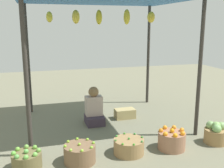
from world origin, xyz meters
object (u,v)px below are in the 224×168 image
object	(u,v)px
basket_oranges	(172,140)
wooden_crate_near_vendor	(125,114)
vendor_person	(94,110)
basket_green_chilies	(129,146)
basket_limes	(80,154)
basket_cabbages	(216,133)
basket_green_apples	(27,160)

from	to	relation	value
basket_oranges	wooden_crate_near_vendor	size ratio (longest dim) A/B	1.04
vendor_person	basket_oranges	size ratio (longest dim) A/B	1.73
vendor_person	basket_green_chilies	xyz separation A→B (m)	(0.24, -1.47, -0.18)
basket_green_chilies	basket_oranges	size ratio (longest dim) A/B	1.08
basket_limes	basket_cabbages	bearing A→B (deg)	0.19
basket_green_apples	wooden_crate_near_vendor	xyz separation A→B (m)	(2.04, 1.63, -0.02)
basket_oranges	wooden_crate_near_vendor	bearing A→B (deg)	98.69
basket_oranges	wooden_crate_near_vendor	world-z (taller)	basket_oranges
basket_green_apples	basket_oranges	bearing A→B (deg)	-0.40
basket_green_apples	basket_green_chilies	size ratio (longest dim) A/B	0.87
basket_green_chilies	wooden_crate_near_vendor	bearing A→B (deg)	73.25
basket_cabbages	wooden_crate_near_vendor	world-z (taller)	basket_cabbages
basket_green_apples	wooden_crate_near_vendor	distance (m)	2.61
vendor_person	basket_limes	distance (m)	1.63
basket_green_apples	basket_cabbages	bearing A→B (deg)	-0.46
basket_green_apples	basket_limes	bearing A→B (deg)	-2.51
vendor_person	wooden_crate_near_vendor	distance (m)	0.76
wooden_crate_near_vendor	basket_cabbages	bearing A→B (deg)	-56.62
vendor_person	basket_limes	xyz separation A→B (m)	(-0.56, -1.53, -0.16)
basket_green_apples	basket_oranges	distance (m)	2.29
vendor_person	basket_green_apples	distance (m)	2.00
basket_cabbages	wooden_crate_near_vendor	xyz separation A→B (m)	(-1.09, 1.65, -0.07)
basket_green_chilies	basket_oranges	distance (m)	0.74
basket_green_chilies	vendor_person	bearing A→B (deg)	99.13
wooden_crate_near_vendor	basket_oranges	bearing A→B (deg)	-81.31
vendor_person	basket_green_apples	bearing A→B (deg)	-131.36
basket_green_chilies	basket_cabbages	distance (m)	1.58
basket_limes	basket_oranges	world-z (taller)	basket_oranges
wooden_crate_near_vendor	basket_green_apples	bearing A→B (deg)	-141.31
basket_limes	basket_oranges	size ratio (longest dim) A/B	1.05
vendor_person	basket_oranges	world-z (taller)	vendor_person
basket_limes	basket_green_chilies	distance (m)	0.80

